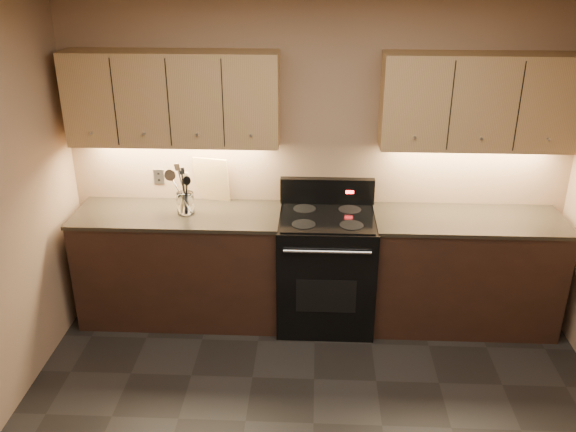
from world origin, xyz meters
name	(u,v)px	position (x,y,z in m)	size (l,w,h in m)	color
ceiling	(323,10)	(0.00, 0.00, 2.60)	(4.00, 4.00, 0.00)	silver
wall_back	(318,158)	(0.00, 2.00, 1.30)	(4.00, 0.04, 2.60)	#A38160
counter_left	(181,265)	(-1.10, 1.70, 0.47)	(1.62, 0.62, 0.93)	black
counter_right	(463,271)	(1.18, 1.70, 0.47)	(1.46, 0.62, 0.93)	black
stove	(326,268)	(0.08, 1.68, 0.48)	(0.76, 0.68, 1.14)	black
upper_cab_left	(173,99)	(-1.10, 1.85, 1.80)	(1.60, 0.30, 0.70)	tan
upper_cab_right	(480,102)	(1.18, 1.85, 1.80)	(1.44, 0.30, 0.70)	tan
outlet_plate	(159,177)	(-1.30, 1.99, 1.12)	(0.09, 0.01, 0.12)	#B2B5BA
utensil_crock	(185,204)	(-1.03, 1.70, 1.01)	(0.17, 0.17, 0.17)	white
cutting_board	(212,179)	(-0.86, 1.97, 1.11)	(0.29, 0.02, 0.37)	tan
wooden_spoon	(181,193)	(-1.05, 1.69, 1.10)	(0.06, 0.06, 0.30)	tan
black_spoon	(184,190)	(-1.03, 1.73, 1.11)	(0.06, 0.06, 0.32)	black
black_turner	(185,190)	(-1.02, 1.68, 1.12)	(0.08, 0.08, 0.36)	black
steel_spatula	(187,187)	(-1.01, 1.71, 1.14)	(0.08, 0.08, 0.40)	silver
steel_skimmer	(189,191)	(-0.99, 1.67, 1.12)	(0.09, 0.09, 0.35)	silver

